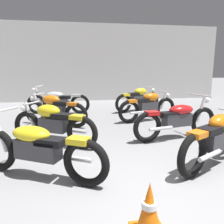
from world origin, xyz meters
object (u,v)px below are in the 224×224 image
motorcycle_right_row_2 (148,106)px  traffic_cone (149,210)px  motorcycle_left_row_3 (58,101)px  motorcycle_left_row_1 (53,124)px  motorcycle_right_row_0 (216,138)px  motorcycle_left_row_0 (37,148)px  motorcycle_right_row_1 (177,119)px  motorcycle_left_row_2 (55,109)px  motorcycle_right_row_3 (138,99)px

motorcycle_right_row_2 → traffic_cone: (-1.53, -4.52, -0.20)m
motorcycle_right_row_2 → motorcycle_left_row_3: bearing=150.2°
motorcycle_left_row_1 → motorcycle_right_row_0: bearing=-28.5°
motorcycle_left_row_0 → motorcycle_right_row_1: same height
motorcycle_left_row_2 → motorcycle_right_row_1: size_ratio=0.83×
motorcycle_left_row_3 → motorcycle_left_row_0: bearing=-90.0°
traffic_cone → motorcycle_left_row_2: bearing=105.0°
motorcycle_left_row_2 → motorcycle_left_row_3: 1.68m
motorcycle_right_row_2 → traffic_cone: motorcycle_right_row_2 is taller
motorcycle_right_row_0 → motorcycle_right_row_3: same height
motorcycle_right_row_2 → motorcycle_left_row_2: bearing=-177.6°
motorcycle_right_row_2 → motorcycle_left_row_1: bearing=-146.2°
motorcycle_left_row_2 → motorcycle_right_row_1: motorcycle_right_row_1 is taller
motorcycle_left_row_1 → motorcycle_right_row_2: 3.16m
motorcycle_left_row_2 → motorcycle_right_row_1: bearing=-30.5°
motorcycle_left_row_1 → motorcycle_left_row_2: same height
motorcycle_left_row_0 → motorcycle_left_row_1: (0.10, 1.40, 0.01)m
motorcycle_left_row_0 → motorcycle_left_row_3: bearing=90.0°
motorcycle_left_row_2 → motorcycle_right_row_1: 3.24m
traffic_cone → motorcycle_right_row_0: bearing=39.9°
motorcycle_right_row_0 → motorcycle_right_row_3: size_ratio=0.95×
motorcycle_left_row_1 → motorcycle_left_row_3: bearing=91.8°
traffic_cone → motorcycle_right_row_1: bearing=59.8°
motorcycle_left_row_1 → traffic_cone: bearing=-68.4°
motorcycle_right_row_1 → motorcycle_right_row_2: bearing=92.6°
motorcycle_left_row_0 → motorcycle_right_row_0: (2.77, -0.06, 0.01)m
motorcycle_right_row_0 → traffic_cone: (-1.57, -1.32, -0.20)m
motorcycle_left_row_3 → traffic_cone: bearing=-78.8°
motorcycle_right_row_1 → motorcycle_right_row_3: bearing=88.8°
motorcycle_left_row_0 → motorcycle_right_row_2: motorcycle_left_row_0 is taller
motorcycle_left_row_3 → motorcycle_right_row_2: (2.73, -1.56, 0.01)m
motorcycle_left_row_3 → motorcycle_right_row_3: size_ratio=1.16×
motorcycle_left_row_1 → motorcycle_right_row_3: bearing=50.0°
motorcycle_left_row_2 → motorcycle_right_row_2: (2.71, 0.12, 0.00)m
motorcycle_left_row_1 → motorcycle_right_row_1: 2.70m
motorcycle_right_row_2 → motorcycle_left_row_0: bearing=-130.9°
motorcycle_left_row_1 → traffic_cone: (1.10, -2.77, -0.20)m
motorcycle_right_row_3 → motorcycle_left_row_2: bearing=-149.7°
motorcycle_right_row_3 → traffic_cone: size_ratio=3.46×
motorcycle_left_row_3 → traffic_cone: motorcycle_left_row_3 is taller
motorcycle_left_row_3 → traffic_cone: size_ratio=4.00×
motorcycle_left_row_1 → motorcycle_left_row_2: bearing=93.1°
motorcycle_left_row_3 → traffic_cone: (1.20, -6.09, -0.19)m
motorcycle_left_row_0 → motorcycle_right_row_3: 5.51m
motorcycle_left_row_3 → motorcycle_right_row_2: bearing=-29.8°
motorcycle_left_row_1 → motorcycle_right_row_2: size_ratio=0.91×
motorcycle_right_row_2 → motorcycle_right_row_0: bearing=-89.2°
motorcycle_left_row_2 → motorcycle_right_row_3: (2.86, 1.67, 0.00)m
motorcycle_left_row_3 → motorcycle_right_row_3: 2.88m
motorcycle_left_row_3 → motorcycle_right_row_0: size_ratio=1.21×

